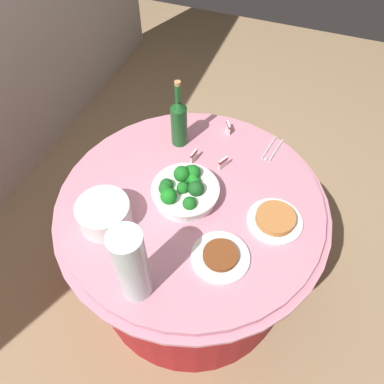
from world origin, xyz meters
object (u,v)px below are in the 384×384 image
(wine_bottle, at_px, (179,121))
(food_plate_stir_fry, at_px, (220,256))
(label_placard_mid, at_px, (194,156))
(broccoli_bowl, at_px, (185,190))
(serving_tongs, at_px, (272,149))
(food_plate_peanuts, at_px, (275,219))
(label_placard_front, at_px, (223,163))
(decorative_fruit_vase, at_px, (132,268))
(label_placard_rear, at_px, (228,127))
(plate_stack, at_px, (104,214))

(wine_bottle, distance_m, food_plate_stir_fry, 0.64)
(wine_bottle, xyz_separation_m, label_placard_mid, (-0.09, -0.10, -0.10))
(broccoli_bowl, height_order, food_plate_stir_fry, broccoli_bowl)
(serving_tongs, bearing_deg, food_plate_peanuts, -165.56)
(label_placard_mid, bearing_deg, label_placard_front, -88.10)
(food_plate_peanuts, xyz_separation_m, label_placard_front, (0.20, 0.28, 0.01))
(broccoli_bowl, xyz_separation_m, decorative_fruit_vase, (-0.43, 0.01, 0.10))
(wine_bottle, xyz_separation_m, food_plate_stir_fry, (-0.52, -0.37, -0.12))
(food_plate_stir_fry, bearing_deg, label_placard_rear, 14.95)
(decorative_fruit_vase, distance_m, food_plate_peanuts, 0.60)
(label_placard_rear, bearing_deg, serving_tongs, -100.66)
(plate_stack, height_order, wine_bottle, wine_bottle)
(wine_bottle, bearing_deg, label_placard_rear, -53.11)
(serving_tongs, height_order, food_plate_stir_fry, food_plate_stir_fry)
(food_plate_peanuts, distance_m, food_plate_stir_fry, 0.28)
(plate_stack, relative_size, label_placard_rear, 3.82)
(broccoli_bowl, distance_m, decorative_fruit_vase, 0.44)
(broccoli_bowl, bearing_deg, food_plate_peanuts, -88.39)
(plate_stack, height_order, food_plate_stir_fry, plate_stack)
(food_plate_stir_fry, xyz_separation_m, label_placard_rear, (0.66, 0.18, 0.02))
(wine_bottle, xyz_separation_m, label_placard_front, (-0.08, -0.24, -0.10))
(serving_tongs, height_order, food_plate_peanuts, food_plate_peanuts)
(serving_tongs, relative_size, label_placard_mid, 3.05)
(broccoli_bowl, distance_m, label_placard_rear, 0.45)
(plate_stack, bearing_deg, label_placard_front, -38.58)
(decorative_fruit_vase, bearing_deg, label_placard_front, -9.49)
(label_placard_mid, bearing_deg, food_plate_stir_fry, -148.26)
(food_plate_stir_fry, bearing_deg, serving_tongs, -4.89)
(decorative_fruit_vase, distance_m, serving_tongs, 0.89)
(food_plate_stir_fry, distance_m, label_placard_mid, 0.50)
(label_placard_front, bearing_deg, broccoli_bowl, 155.36)
(broccoli_bowl, distance_m, label_placard_front, 0.24)
(plate_stack, xyz_separation_m, label_placard_rear, (0.66, -0.30, -0.02))
(decorative_fruit_vase, xyz_separation_m, label_placard_rear, (0.87, -0.06, -0.12))
(label_placard_rear, bearing_deg, label_placard_front, -168.21)
(decorative_fruit_vase, height_order, serving_tongs, decorative_fruit_vase)
(decorative_fruit_vase, height_order, food_plate_peanuts, decorative_fruit_vase)
(food_plate_peanuts, height_order, label_placard_front, label_placard_front)
(label_placard_mid, bearing_deg, plate_stack, 153.86)
(label_placard_mid, xyz_separation_m, label_placard_rear, (0.23, -0.09, 0.00))
(serving_tongs, xyz_separation_m, label_placard_mid, (-0.19, 0.32, 0.03))
(serving_tongs, bearing_deg, label_placard_rear, 79.34)
(wine_bottle, distance_m, label_placard_mid, 0.17)
(serving_tongs, distance_m, label_placard_rear, 0.23)
(broccoli_bowl, height_order, food_plate_peanuts, broccoli_bowl)
(label_placard_mid, bearing_deg, decorative_fruit_vase, -177.52)
(broccoli_bowl, distance_m, food_plate_peanuts, 0.38)
(wine_bottle, height_order, decorative_fruit_vase, decorative_fruit_vase)
(serving_tongs, bearing_deg, plate_stack, 139.56)
(serving_tongs, bearing_deg, wine_bottle, 103.52)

